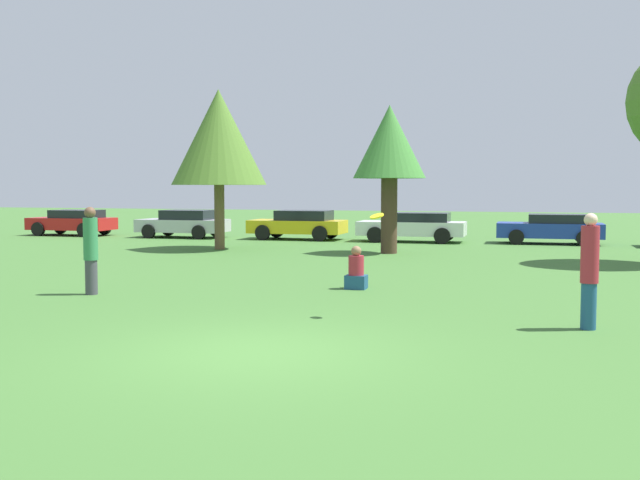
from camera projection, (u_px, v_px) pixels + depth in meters
name	position (u px, v px, depth m)	size (l,w,h in m)	color
ground_plane	(256.00, 352.00, 10.32)	(120.00, 120.00, 0.00)	#3D6B2D
person_thrower	(91.00, 249.00, 15.77)	(0.30, 0.30, 1.86)	#3F3F47
person_catcher	(589.00, 270.00, 11.89)	(0.29, 0.29, 1.87)	navy
frisbee	(377.00, 216.00, 12.94)	(0.26, 0.24, 0.14)	yellow
bystander_sitting	(356.00, 272.00, 16.67)	(0.46, 0.39, 0.97)	navy
tree_0	(219.00, 138.00, 26.99)	(3.45, 3.45, 5.81)	brown
tree_1	(390.00, 145.00, 25.35)	(2.49, 2.49, 5.06)	#473323
parked_car_red	(73.00, 222.00, 34.99)	(3.93, 1.92, 1.20)	red
parked_car_silver	(184.00, 223.00, 33.51)	(3.92, 2.06, 1.24)	#B2B2B7
parked_car_yellow	(299.00, 224.00, 32.30)	(4.11, 2.01, 1.26)	gold
parked_car_white	(413.00, 226.00, 30.87)	(4.42, 1.95, 1.21)	silver
parked_car_blue	(551.00, 228.00, 29.80)	(4.10, 1.89, 1.19)	#1E389E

